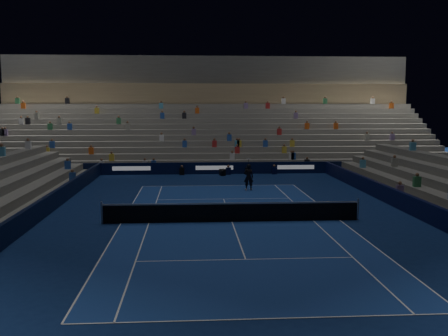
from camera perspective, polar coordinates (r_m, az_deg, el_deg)
name	(u,v)px	position (r m, az deg, el deg)	size (l,w,h in m)	color
ground	(232,222)	(25.93, 0.88, -5.97)	(90.00, 90.00, 0.00)	#0D1F4E
court_surface	(232,222)	(25.93, 0.88, -5.96)	(10.97, 23.77, 0.01)	navy
sponsor_barrier_far	(214,168)	(44.06, -1.07, -0.01)	(44.00, 0.25, 1.00)	black
sponsor_barrier_east	(421,210)	(28.30, 20.91, -4.30)	(0.25, 37.00, 1.00)	#080C32
sponsor_barrier_west	(33,215)	(26.85, -20.30, -4.86)	(0.25, 37.00, 1.00)	black
grandstand_main	(210,129)	(53.20, -1.55, 4.27)	(44.00, 15.20, 11.20)	slate
tennis_net	(232,212)	(25.82, 0.88, -4.88)	(12.90, 0.10, 1.10)	#B2B2B7
tennis_player	(249,177)	(35.52, 2.73, -1.01)	(0.66, 0.43, 1.82)	black
broadcast_camera	(223,172)	(43.03, -0.16, -0.47)	(0.55, 0.92, 0.54)	black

